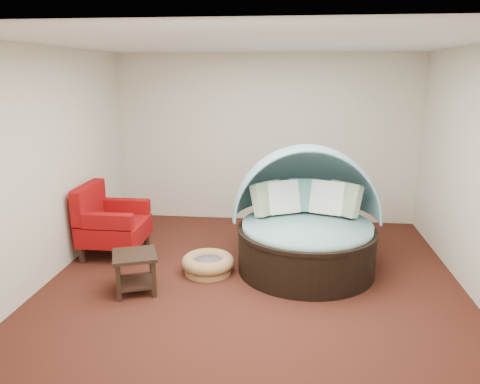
# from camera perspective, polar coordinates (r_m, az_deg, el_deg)

# --- Properties ---
(floor) EXTENTS (5.00, 5.00, 0.00)m
(floor) POSITION_cam_1_polar(r_m,az_deg,el_deg) (5.87, 1.67, -10.71)
(floor) COLOR #411B12
(floor) RESTS_ON ground
(wall_back) EXTENTS (5.00, 0.00, 5.00)m
(wall_back) POSITION_cam_1_polar(r_m,az_deg,el_deg) (7.88, 3.21, 6.45)
(wall_back) COLOR beige
(wall_back) RESTS_ON floor
(wall_front) EXTENTS (5.00, 0.00, 5.00)m
(wall_front) POSITION_cam_1_polar(r_m,az_deg,el_deg) (3.03, -1.97, -6.73)
(wall_front) COLOR beige
(wall_front) RESTS_ON floor
(wall_left) EXTENTS (0.00, 5.00, 5.00)m
(wall_left) POSITION_cam_1_polar(r_m,az_deg,el_deg) (6.14, -22.20, 3.11)
(wall_left) COLOR beige
(wall_left) RESTS_ON floor
(wall_right) EXTENTS (0.00, 5.00, 5.00)m
(wall_right) POSITION_cam_1_polar(r_m,az_deg,el_deg) (5.80, 27.25, 1.95)
(wall_right) COLOR beige
(wall_right) RESTS_ON floor
(ceiling) EXTENTS (5.00, 5.00, 0.00)m
(ceiling) POSITION_cam_1_polar(r_m,az_deg,el_deg) (5.32, 1.90, 17.74)
(ceiling) COLOR white
(ceiling) RESTS_ON wall_back
(canopy_daybed) EXTENTS (1.97, 1.87, 1.61)m
(canopy_daybed) POSITION_cam_1_polar(r_m,az_deg,el_deg) (6.04, 8.12, -2.51)
(canopy_daybed) COLOR black
(canopy_daybed) RESTS_ON floor
(pet_basket) EXTENTS (0.89, 0.89, 0.23)m
(pet_basket) POSITION_cam_1_polar(r_m,az_deg,el_deg) (6.04, -3.93, -8.71)
(pet_basket) COLOR olive
(pet_basket) RESTS_ON floor
(red_armchair) EXTENTS (0.86, 0.87, 1.00)m
(red_armchair) POSITION_cam_1_polar(r_m,az_deg,el_deg) (6.75, -15.61, -3.62)
(red_armchair) COLOR black
(red_armchair) RESTS_ON floor
(side_table) EXTENTS (0.63, 0.63, 0.47)m
(side_table) POSITION_cam_1_polar(r_m,az_deg,el_deg) (5.61, -12.66, -8.93)
(side_table) COLOR black
(side_table) RESTS_ON floor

